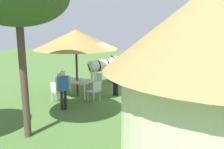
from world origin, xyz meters
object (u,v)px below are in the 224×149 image
at_px(zebra_by_umbrella, 162,85).
at_px(patio_chair_near_lawn, 98,81).
at_px(guest_behind_table, 116,74).
at_px(zebra_toward_hut, 199,72).
at_px(guest_beside_umbrella, 63,86).
at_px(zebra_nearest_camera, 103,66).
at_px(patio_dining_table, 77,82).
at_px(thatched_hut, 214,68).
at_px(patio_chair_near_hut, 95,90).
at_px(standing_watcher, 171,64).
at_px(patio_chair_east_end, 56,91).
at_px(shade_umbrella, 76,39).
at_px(patio_chair_west_end, 62,81).

bearing_deg(zebra_by_umbrella, patio_chair_near_lawn, -51.20).
height_order(guest_behind_table, zebra_toward_hut, guest_behind_table).
relative_size(guest_beside_umbrella, zebra_nearest_camera, 0.92).
xyz_separation_m(patio_dining_table, guest_behind_table, (-1.73, -0.42, 0.36)).
relative_size(thatched_hut, zebra_nearest_camera, 2.93).
xyz_separation_m(thatched_hut, zebra_nearest_camera, (4.42, -7.27, -1.37)).
bearing_deg(guest_behind_table, patio_chair_near_hut, -103.26).
distance_m(standing_watcher, zebra_toward_hut, 2.24).
bearing_deg(zebra_toward_hut, thatched_hut, 39.41).
bearing_deg(standing_watcher, zebra_toward_hut, 176.85).
height_order(patio_chair_near_hut, patio_chair_near_lawn, same).
bearing_deg(patio_dining_table, patio_chair_near_lawn, -125.65).
distance_m(thatched_hut, guest_behind_table, 6.11).
bearing_deg(zebra_nearest_camera, patio_chair_near_lawn, -39.20).
xyz_separation_m(thatched_hut, patio_dining_table, (4.96, -4.59, -1.70)).
bearing_deg(guest_beside_umbrella, patio_dining_table, -125.30).
relative_size(thatched_hut, guest_beside_umbrella, 3.18).
height_order(patio_chair_east_end, standing_watcher, standing_watcher).
bearing_deg(shade_umbrella, thatched_hut, 137.21).
bearing_deg(patio_chair_west_end, zebra_toward_hut, 135.07).
distance_m(standing_watcher, zebra_by_umbrella, 4.76).
distance_m(zebra_by_umbrella, zebra_toward_hut, 3.38).
relative_size(shade_umbrella, guest_beside_umbrella, 2.37).
height_order(patio_dining_table, guest_behind_table, guest_behind_table).
xyz_separation_m(shade_umbrella, standing_watcher, (-4.30, -3.94, -1.62)).
xyz_separation_m(thatched_hut, patio_chair_east_end, (5.50, -3.51, -1.84)).
distance_m(patio_chair_east_end, zebra_toward_hut, 6.92).
bearing_deg(shade_umbrella, patio_chair_near_hut, 149.58).
distance_m(shade_umbrella, zebra_by_umbrella, 4.28).
xyz_separation_m(guest_beside_umbrella, zebra_nearest_camera, (-0.44, -4.51, 0.05)).
bearing_deg(guest_behind_table, patio_chair_east_end, -126.10).
relative_size(patio_chair_west_end, zebra_nearest_camera, 0.53).
xyz_separation_m(thatched_hut, zebra_toward_hut, (-0.63, -6.70, -1.39)).
height_order(shade_umbrella, zebra_by_umbrella, shade_umbrella).
bearing_deg(patio_chair_near_lawn, guest_behind_table, -172.97).
relative_size(patio_chair_east_end, guest_beside_umbrella, 0.58).
bearing_deg(patio_chair_near_hut, zebra_nearest_camera, 39.02).
relative_size(standing_watcher, zebra_by_umbrella, 0.75).
distance_m(patio_chair_east_end, zebra_nearest_camera, 3.94).
bearing_deg(zebra_toward_hut, zebra_by_umbrella, 13.96).
relative_size(patio_chair_near_hut, guest_behind_table, 0.53).
relative_size(guest_beside_umbrella, zebra_by_umbrella, 0.71).
bearing_deg(zebra_by_umbrella, zebra_toward_hut, -142.55).
height_order(zebra_nearest_camera, zebra_by_umbrella, zebra_nearest_camera).
distance_m(thatched_hut, patio_chair_near_lawn, 7.25).
height_order(patio_chair_near_lawn, zebra_toward_hut, zebra_toward_hut).
xyz_separation_m(patio_chair_near_hut, zebra_nearest_camera, (0.50, -3.29, 0.47)).
relative_size(patio_chair_west_end, guest_beside_umbrella, 0.58).
distance_m(patio_dining_table, zebra_toward_hut, 5.98).
height_order(patio_chair_near_lawn, zebra_nearest_camera, zebra_nearest_camera).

